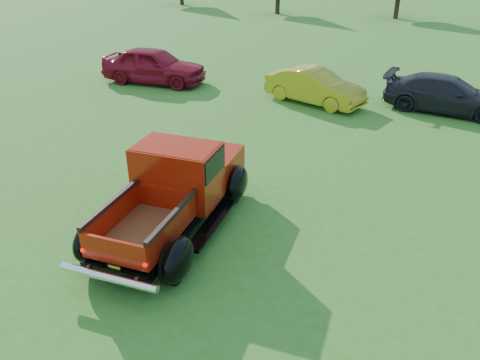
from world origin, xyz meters
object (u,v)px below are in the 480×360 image
at_px(show_car_yellow, 315,87).
at_px(show_car_grey, 446,94).
at_px(show_car_red, 154,65).
at_px(pickup_truck, 179,186).

xyz_separation_m(show_car_yellow, show_car_grey, (4.48, 1.30, 0.00)).
distance_m(show_car_red, show_car_yellow, 7.03).
height_order(show_car_red, show_car_yellow, show_car_red).
height_order(show_car_red, show_car_grey, show_car_red).
bearing_deg(pickup_truck, show_car_red, 121.59).
distance_m(pickup_truck, show_car_red, 11.24).
xyz_separation_m(show_car_red, show_car_grey, (11.48, 1.91, -0.12)).
bearing_deg(show_car_yellow, pickup_truck, -166.67).
relative_size(show_car_red, show_car_grey, 1.02).
distance_m(show_car_yellow, show_car_grey, 4.66).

